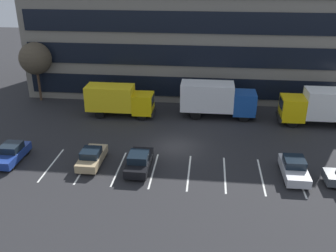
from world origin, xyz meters
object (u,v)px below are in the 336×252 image
(box_truck_yellow_all, at_px, (119,99))
(box_truck_yellow, at_px, (322,105))
(bare_tree, at_px, (35,59))
(sedan_navy, at_px, (11,153))
(sedan_silver, at_px, (294,168))
(sedan_black, at_px, (139,161))
(sedan_tan, at_px, (92,157))
(box_truck_blue, at_px, (217,98))

(box_truck_yellow_all, xyz_separation_m, box_truck_yellow, (20.63, -0.11, 0.19))
(box_truck_yellow_all, xyz_separation_m, bare_tree, (-10.36, 3.84, 3.14))
(sedan_navy, distance_m, sedan_silver, 22.68)
(sedan_navy, bearing_deg, box_truck_yellow_all, 57.99)
(box_truck_yellow, xyz_separation_m, sedan_black, (-16.55, -10.74, -1.36))
(box_truck_yellow, height_order, sedan_black, box_truck_yellow)
(sedan_tan, bearing_deg, bare_tree, 126.26)
(box_truck_blue, xyz_separation_m, sedan_silver, (5.83, -11.51, -1.36))
(box_truck_yellow, xyz_separation_m, sedan_navy, (-27.26, -10.51, -1.37))
(box_truck_blue, distance_m, sedan_silver, 12.97)
(sedan_tan, bearing_deg, sedan_silver, -0.61)
(sedan_tan, distance_m, sedan_black, 3.96)
(sedan_black, height_order, bare_tree, bare_tree)
(box_truck_blue, height_order, bare_tree, bare_tree)
(box_truck_yellow, bearing_deg, box_truck_blue, 174.67)
(box_truck_blue, xyz_separation_m, sedan_tan, (-10.07, -11.34, -1.40))
(bare_tree, bearing_deg, box_truck_blue, -8.23)
(sedan_silver, bearing_deg, box_truck_yellow, 66.49)
(sedan_black, xyz_separation_m, sedan_silver, (11.96, 0.20, 0.00))
(box_truck_blue, height_order, sedan_silver, box_truck_blue)
(box_truck_yellow, xyz_separation_m, sedan_silver, (-4.59, -10.54, -1.35))
(sedan_black, bearing_deg, box_truck_yellow_all, 110.61)
(box_truck_yellow, relative_size, sedan_black, 1.90)
(sedan_black, bearing_deg, sedan_tan, 174.63)
(sedan_navy, xyz_separation_m, sedan_black, (10.72, -0.23, 0.02))
(box_truck_yellow_all, distance_m, sedan_navy, 12.58)
(sedan_tan, height_order, sedan_silver, sedan_silver)
(sedan_black, bearing_deg, sedan_navy, 178.75)
(box_truck_yellow, distance_m, sedan_navy, 29.25)
(bare_tree, bearing_deg, sedan_silver, -28.75)
(sedan_silver, bearing_deg, sedan_tan, 179.39)
(sedan_navy, relative_size, sedan_silver, 0.97)
(box_truck_blue, xyz_separation_m, bare_tree, (-20.57, 2.98, 2.94))
(box_truck_yellow_all, height_order, sedan_tan, box_truck_yellow_all)
(bare_tree, bearing_deg, sedan_navy, -75.54)
(sedan_navy, xyz_separation_m, sedan_tan, (6.78, 0.14, -0.02))
(box_truck_yellow, bearing_deg, sedan_tan, -153.15)
(box_truck_yellow_all, height_order, sedan_silver, box_truck_yellow_all)
(box_truck_yellow_all, xyz_separation_m, sedan_black, (4.08, -10.85, -1.16))
(sedan_tan, bearing_deg, box_truck_yellow, 26.85)
(sedan_tan, bearing_deg, sedan_black, -5.37)
(sedan_black, bearing_deg, bare_tree, 134.52)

